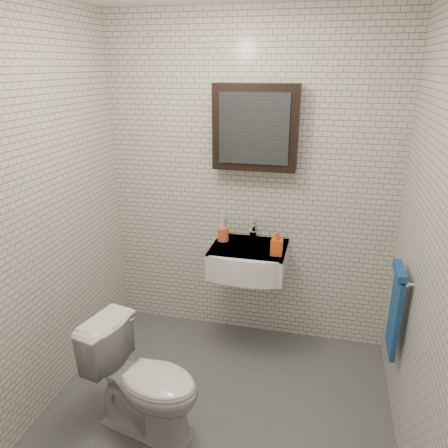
# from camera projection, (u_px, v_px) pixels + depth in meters

# --- Properties ---
(ground) EXTENTS (2.20, 2.00, 0.01)m
(ground) POSITION_uv_depth(u_px,v_px,m) (217.00, 411.00, 2.83)
(ground) COLOR #46484D
(ground) RESTS_ON ground
(room_shell) EXTENTS (2.22, 2.02, 2.51)m
(room_shell) POSITION_uv_depth(u_px,v_px,m) (216.00, 195.00, 2.32)
(room_shell) COLOR silver
(room_shell) RESTS_ON ground
(washbasin) EXTENTS (0.55, 0.50, 0.20)m
(washbasin) POSITION_uv_depth(u_px,v_px,m) (248.00, 260.00, 3.23)
(washbasin) COLOR white
(washbasin) RESTS_ON room_shell
(faucet) EXTENTS (0.06, 0.20, 0.15)m
(faucet) POSITION_uv_depth(u_px,v_px,m) (253.00, 231.00, 3.35)
(faucet) COLOR silver
(faucet) RESTS_ON washbasin
(mirror_cabinet) EXTENTS (0.60, 0.15, 0.60)m
(mirror_cabinet) POSITION_uv_depth(u_px,v_px,m) (255.00, 128.00, 3.08)
(mirror_cabinet) COLOR black
(mirror_cabinet) RESTS_ON room_shell
(towel_rail) EXTENTS (0.09, 0.30, 0.58)m
(towel_rail) POSITION_uv_depth(u_px,v_px,m) (396.00, 307.00, 2.67)
(towel_rail) COLOR silver
(towel_rail) RESTS_ON room_shell
(toothbrush_cup) EXTENTS (0.11, 0.11, 0.23)m
(toothbrush_cup) POSITION_uv_depth(u_px,v_px,m) (223.00, 233.00, 3.32)
(toothbrush_cup) COLOR #CE5D33
(toothbrush_cup) RESTS_ON washbasin
(soap_bottle) EXTENTS (0.08, 0.08, 0.18)m
(soap_bottle) POSITION_uv_depth(u_px,v_px,m) (277.00, 243.00, 3.06)
(soap_bottle) COLOR orange
(soap_bottle) RESTS_ON washbasin
(toilet) EXTENTS (0.76, 0.54, 0.71)m
(toilet) POSITION_uv_depth(u_px,v_px,m) (145.00, 381.00, 2.59)
(toilet) COLOR white
(toilet) RESTS_ON ground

